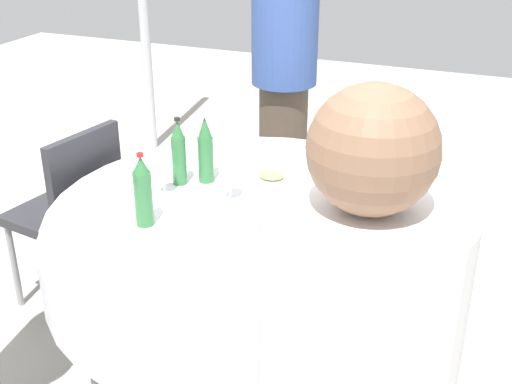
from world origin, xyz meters
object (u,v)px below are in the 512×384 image
at_px(bottle_green_west, 179,154).
at_px(person_rear, 284,81).
at_px(bottle_green_front, 143,192).
at_px(wine_glass_right, 230,171).
at_px(plate_inner, 271,179).
at_px(chair_north, 73,205).
at_px(plate_left, 269,219).
at_px(plate_far, 368,182).
at_px(plate_outer, 197,157).
at_px(wine_glass_near, 431,179).
at_px(dining_table, 256,246).
at_px(wine_glass_north, 377,198).
at_px(wine_glass_left, 163,170).
at_px(bottle_green_rear, 205,151).
at_px(wine_glass_south, 439,193).

xyz_separation_m(bottle_green_west, person_rear, (-0.03, -1.12, -0.01)).
bearing_deg(bottle_green_front, wine_glass_right, -124.21).
bearing_deg(person_rear, plate_inner, -88.26).
bearing_deg(chair_north, plate_left, -92.31).
relative_size(wine_glass_right, plate_far, 0.77).
bearing_deg(plate_inner, plate_outer, -15.01).
relative_size(bottle_green_front, chair_north, 0.30).
distance_m(bottle_green_west, chair_north, 0.67).
xyz_separation_m(bottle_green_front, wine_glass_near, (-0.88, -0.53, -0.03)).
relative_size(wine_glass_right, person_rear, 0.10).
height_order(dining_table, wine_glass_north, wine_glass_north).
relative_size(bottle_green_front, person_rear, 0.16).
distance_m(wine_glass_right, person_rear, 1.20).
relative_size(wine_glass_left, plate_inner, 0.62).
bearing_deg(plate_outer, bottle_green_west, 102.19).
xyz_separation_m(bottle_green_rear, wine_glass_south, (-0.89, -0.01, -0.03)).
distance_m(wine_glass_near, person_rear, 1.29).
bearing_deg(wine_glass_right, wine_glass_north, -178.57).
height_order(wine_glass_south, wine_glass_left, wine_glass_south).
distance_m(wine_glass_north, chair_north, 1.39).
distance_m(wine_glass_right, wine_glass_south, 0.74).
xyz_separation_m(wine_glass_south, person_rear, (0.95, -1.05, 0.02)).
bearing_deg(person_rear, bottle_green_front, -104.55).
distance_m(wine_glass_near, plate_left, 0.61).
bearing_deg(plate_left, wine_glass_near, -144.41).
distance_m(wine_glass_near, wine_glass_north, 0.28).
bearing_deg(person_rear, bottle_green_west, -106.71).
height_order(wine_glass_south, plate_left, wine_glass_south).
xyz_separation_m(bottle_green_west, wine_glass_north, (-0.78, 0.05, -0.02)).
height_order(plate_inner, chair_north, chair_north).
bearing_deg(wine_glass_right, plate_outer, -46.55).
height_order(plate_far, person_rear, person_rear).
height_order(dining_table, plate_far, plate_far).
bearing_deg(wine_glass_near, wine_glass_left, 16.95).
relative_size(bottle_green_rear, plate_inner, 1.27).
height_order(wine_glass_left, plate_inner, wine_glass_left).
bearing_deg(plate_far, chair_north, 9.85).
bearing_deg(wine_glass_left, wine_glass_near, -163.05).
height_order(dining_table, wine_glass_south, wine_glass_south).
bearing_deg(bottle_green_west, bottle_green_rear, -145.90).
bearing_deg(chair_north, dining_table, -90.00).
bearing_deg(plate_far, wine_glass_near, 162.16).
relative_size(wine_glass_near, person_rear, 0.09).
distance_m(wine_glass_north, plate_outer, 0.89).
bearing_deg(chair_north, wine_glass_left, -95.26).
bearing_deg(wine_glass_north, dining_table, 8.45).
relative_size(plate_inner, chair_north, 0.25).
bearing_deg(bottle_green_front, bottle_green_rear, -95.45).
xyz_separation_m(wine_glass_left, plate_left, (-0.45, 0.06, -0.08)).
bearing_deg(wine_glass_near, dining_table, 27.87).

